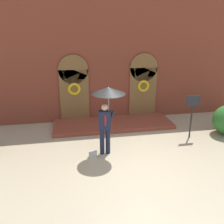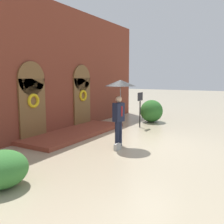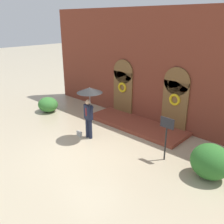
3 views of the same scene
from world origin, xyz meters
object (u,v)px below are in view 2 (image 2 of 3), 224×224
(shrub_left, at_px, (2,169))
(shrub_right, at_px, (151,111))
(handbag, at_px, (117,147))
(person_with_umbrella, at_px, (120,93))
(sign_post, at_px, (140,104))

(shrub_left, xyz_separation_m, shrub_right, (9.46, 0.07, 0.19))
(handbag, bearing_deg, person_with_umbrella, 26.40)
(shrub_left, bearing_deg, handbag, -12.78)
(handbag, relative_size, shrub_left, 0.24)
(person_with_umbrella, bearing_deg, handbag, -159.84)
(sign_post, xyz_separation_m, shrub_left, (-7.76, -0.03, -0.74))
(person_with_umbrella, height_order, handbag, person_with_umbrella)
(shrub_left, relative_size, shrub_right, 0.90)
(handbag, height_order, shrub_right, shrub_right)
(person_with_umbrella, height_order, shrub_right, person_with_umbrella)
(person_with_umbrella, distance_m, shrub_right, 5.33)
(person_with_umbrella, xyz_separation_m, sign_post, (3.41, 0.69, -0.75))
(sign_post, height_order, shrub_left, sign_post)
(handbag, distance_m, shrub_left, 3.92)
(person_with_umbrella, height_order, shrub_left, person_with_umbrella)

